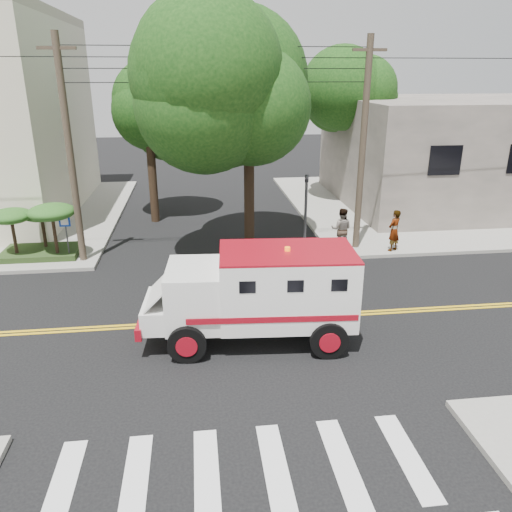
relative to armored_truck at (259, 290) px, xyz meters
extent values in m
plane|color=black|center=(-0.93, 1.27, -1.60)|extent=(100.00, 100.00, 0.00)
cube|color=gray|center=(12.57, 14.77, -1.53)|extent=(17.00, 17.00, 0.15)
cube|color=#5F5851|center=(14.07, 15.27, 1.55)|extent=(14.00, 12.00, 6.00)
cylinder|color=#382D23|center=(-6.53, 7.27, 2.90)|extent=(0.28, 0.28, 9.00)
cylinder|color=#382D23|center=(5.37, 7.47, 2.90)|extent=(0.28, 0.28, 9.00)
cylinder|color=black|center=(0.57, 7.77, 1.90)|extent=(0.44, 0.44, 7.00)
sphere|color=black|center=(0.57, 7.77, 5.40)|extent=(5.32, 5.32, 5.32)
sphere|color=black|center=(1.71, 7.01, 5.97)|extent=(4.56, 4.56, 4.56)
cylinder|color=black|center=(-3.93, 13.27, 1.20)|extent=(0.44, 0.44, 5.60)
sphere|color=black|center=(-3.93, 13.27, 4.00)|extent=(3.92, 3.92, 3.92)
sphere|color=black|center=(-3.09, 12.71, 4.42)|extent=(3.36, 3.36, 3.36)
cylinder|color=black|center=(7.57, 17.27, 1.37)|extent=(0.44, 0.44, 5.95)
sphere|color=black|center=(7.57, 17.27, 4.35)|extent=(4.20, 4.20, 4.20)
sphere|color=black|center=(8.47, 16.67, 4.80)|extent=(3.60, 3.60, 3.60)
cylinder|color=#3F3F42|center=(2.87, 6.87, 0.20)|extent=(0.12, 0.12, 3.60)
imported|color=#3F3F42|center=(2.87, 6.87, 1.55)|extent=(0.15, 0.18, 0.90)
cylinder|color=#3F3F42|center=(-7.13, 7.47, -0.60)|extent=(0.06, 0.06, 2.00)
cube|color=#0C33A5|center=(-7.13, 7.41, 0.20)|extent=(0.45, 0.03, 0.45)
cube|color=#1E3314|center=(-8.43, 8.07, -1.33)|extent=(3.20, 2.00, 0.24)
cylinder|color=black|center=(-9.33, 7.77, -0.45)|extent=(0.14, 0.14, 1.52)
ellipsoid|color=#1F5319|center=(-9.33, 7.77, 0.40)|extent=(1.73, 1.73, 0.60)
cylinder|color=black|center=(-8.33, 8.47, -0.53)|extent=(0.14, 0.14, 1.36)
ellipsoid|color=#1F5319|center=(-8.33, 8.47, 0.23)|extent=(1.55, 1.55, 0.54)
cylinder|color=black|center=(-7.63, 7.57, -0.37)|extent=(0.14, 0.14, 1.68)
ellipsoid|color=#1F5319|center=(-7.63, 7.57, 0.57)|extent=(1.91, 1.91, 0.66)
cube|color=white|center=(0.80, -0.05, 0.12)|extent=(3.99, 2.52, 2.07)
cube|color=white|center=(-1.86, 0.13, -0.08)|extent=(1.72, 2.27, 1.68)
cube|color=black|center=(-2.62, 0.18, 0.37)|extent=(0.17, 1.68, 0.69)
cube|color=white|center=(-2.89, 0.20, -0.57)|extent=(1.02, 2.03, 0.69)
cube|color=maroon|center=(-3.38, 0.23, -0.82)|extent=(0.32, 2.13, 0.35)
cube|color=maroon|center=(0.80, -0.05, 1.19)|extent=(3.99, 2.52, 0.06)
cylinder|color=black|center=(-2.13, -0.96, -1.06)|extent=(1.10, 0.39, 1.08)
cylinder|color=black|center=(-1.98, 1.24, -1.06)|extent=(1.10, 0.39, 1.08)
cylinder|color=black|center=(1.81, -1.23, -1.06)|extent=(1.10, 0.39, 1.08)
cylinder|color=black|center=(1.96, 0.97, -1.06)|extent=(1.10, 0.39, 1.08)
imported|color=gray|center=(6.83, 6.77, -0.54)|extent=(0.80, 0.74, 1.84)
imported|color=gray|center=(4.57, 7.17, -0.51)|extent=(1.11, 0.99, 1.89)
camera|label=1|loc=(-1.71, -13.14, 5.98)|focal=35.00mm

